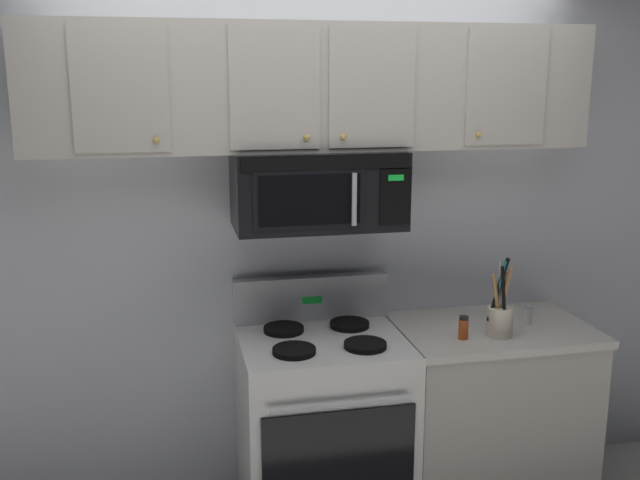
{
  "coord_description": "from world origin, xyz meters",
  "views": [
    {
      "loc": [
        -0.67,
        -2.63,
        2.08
      ],
      "look_at": [
        0.0,
        0.49,
        1.35
      ],
      "focal_mm": 40.67,
      "sensor_mm": 36.0,
      "label": 1
    }
  ],
  "objects": [
    {
      "name": "upper_cabinets",
      "position": [
        -0.0,
        0.57,
        2.02
      ],
      "size": [
        2.5,
        0.36,
        0.55
      ],
      "color": "#BCB7AD"
    },
    {
      "name": "back_wall",
      "position": [
        0.0,
        0.79,
        1.35
      ],
      "size": [
        5.2,
        0.1,
        2.7
      ],
      "primitive_type": "cube",
      "color": "silver",
      "rests_on": "ground_plane"
    },
    {
      "name": "salt_shaker",
      "position": [
        1.01,
        0.41,
        0.95
      ],
      "size": [
        0.04,
        0.04,
        0.1
      ],
      "color": "white",
      "rests_on": "counter_segment"
    },
    {
      "name": "counter_segment",
      "position": [
        0.84,
        0.43,
        0.45
      ],
      "size": [
        0.93,
        0.65,
        0.9
      ],
      "color": "#BCB7AD",
      "rests_on": "ground_plane"
    },
    {
      "name": "over_range_microwave",
      "position": [
        -0.0,
        0.54,
        1.58
      ],
      "size": [
        0.76,
        0.43,
        0.35
      ],
      "color": "black"
    },
    {
      "name": "stove_range",
      "position": [
        0.0,
        0.42,
        0.47
      ],
      "size": [
        0.76,
        0.69,
        1.12
      ],
      "color": "white",
      "rests_on": "ground_plane"
    },
    {
      "name": "spice_jar",
      "position": [
        0.63,
        0.29,
        0.95
      ],
      "size": [
        0.04,
        0.04,
        0.11
      ],
      "color": "#C64C19",
      "rests_on": "counter_segment"
    },
    {
      "name": "utensil_crock_cream",
      "position": [
        0.81,
        0.29,
        1.0
      ],
      "size": [
        0.13,
        0.12,
        0.37
      ],
      "color": "beige",
      "rests_on": "counter_segment"
    }
  ]
}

